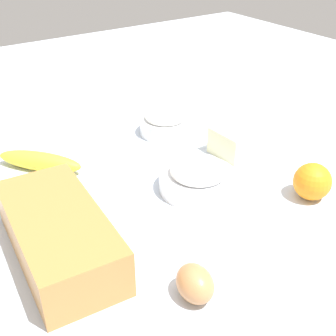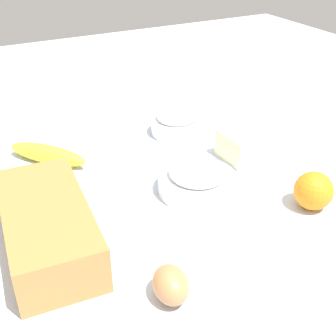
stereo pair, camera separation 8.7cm
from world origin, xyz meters
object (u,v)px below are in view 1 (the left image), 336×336
object	(u,v)px
loaf_pan	(59,234)
butter_block	(232,143)
orange_fruit	(312,182)
sugar_bowl	(198,177)
flour_bowl	(165,122)
egg_near_butter	(195,283)
banana	(40,161)

from	to	relation	value
loaf_pan	butter_block	world-z (taller)	loaf_pan
loaf_pan	orange_fruit	size ratio (longest dim) A/B	4.04
sugar_bowl	flour_bowl	bearing A→B (deg)	-19.63
loaf_pan	flour_bowl	size ratio (longest dim) A/B	2.34
egg_near_butter	sugar_bowl	bearing A→B (deg)	-38.56
flour_bowl	egg_near_butter	xyz separation A→B (m)	(-0.46, 0.26, -0.00)
sugar_bowl	egg_near_butter	distance (m)	0.28
sugar_bowl	orange_fruit	xyz separation A→B (m)	(-0.14, -0.16, 0.01)
flour_bowl	sugar_bowl	size ratio (longest dim) A/B	0.81
banana	egg_near_butter	world-z (taller)	egg_near_butter
egg_near_butter	flour_bowl	bearing A→B (deg)	-29.49
orange_fruit	butter_block	size ratio (longest dim) A/B	0.80
orange_fruit	banana	bearing A→B (deg)	44.83
sugar_bowl	orange_fruit	distance (m)	0.22
banana	butter_block	xyz separation A→B (m)	(-0.18, -0.37, 0.01)
loaf_pan	egg_near_butter	distance (m)	0.23
flour_bowl	banana	distance (m)	0.32
flour_bowl	egg_near_butter	bearing A→B (deg)	150.51
sugar_bowl	egg_near_butter	xyz separation A→B (m)	(-0.22, 0.17, -0.00)
loaf_pan	banana	world-z (taller)	loaf_pan
sugar_bowl	banana	world-z (taller)	sugar_bowl
sugar_bowl	orange_fruit	world-z (taller)	orange_fruit
loaf_pan	egg_near_butter	xyz separation A→B (m)	(-0.19, -0.12, -0.02)
orange_fruit	butter_block	xyz separation A→B (m)	(0.21, 0.01, -0.01)
banana	flour_bowl	bearing A→B (deg)	-90.87
sugar_bowl	banana	distance (m)	0.34
loaf_pan	orange_fruit	xyz separation A→B (m)	(-0.12, -0.46, -0.01)
orange_fruit	loaf_pan	bearing A→B (deg)	75.63
flour_bowl	sugar_bowl	world-z (taller)	same
loaf_pan	orange_fruit	world-z (taller)	loaf_pan
flour_bowl	orange_fruit	distance (m)	0.39
sugar_bowl	butter_block	bearing A→B (deg)	-64.99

